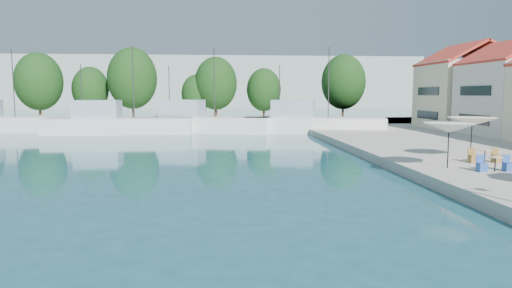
{
  "coord_description": "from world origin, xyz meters",
  "views": [
    {
      "loc": [
        -4.11,
        0.75,
        4.55
      ],
      "look_at": [
        -2.02,
        26.0,
        1.73
      ],
      "focal_mm": 32.0,
      "sensor_mm": 36.0,
      "label": 1
    }
  ],
  "objects": [
    {
      "name": "trawler_04",
      "position": [
        6.49,
        52.68,
        1.07
      ],
      "size": [
        16.62,
        8.4,
        10.2
      ],
      "rotation": [
        0.0,
        0.0,
        -0.28
      ],
      "color": "silver",
      "rests_on": "ground"
    },
    {
      "name": "hill_east",
      "position": [
        40.0,
        180.0,
        6.0
      ],
      "size": [
        140.0,
        40.0,
        12.0
      ],
      "primitive_type": "cube",
      "color": "#94A196",
      "rests_on": "ground"
    },
    {
      "name": "cafe_table_02",
      "position": [
        9.87,
        22.52,
        0.89
      ],
      "size": [
        1.82,
        0.7,
        0.76
      ],
      "color": "black",
      "rests_on": "quay_right"
    },
    {
      "name": "tree_02",
      "position": [
        -29.52,
        68.39,
        6.23
      ],
      "size": [
        6.59,
        6.59,
        9.75
      ],
      "color": "#3F2B19",
      "rests_on": "quay_far"
    },
    {
      "name": "umbrella_white",
      "position": [
        7.98,
        23.72,
        2.75
      ],
      "size": [
        2.71,
        2.71,
        2.4
      ],
      "color": "black",
      "rests_on": "quay_right"
    },
    {
      "name": "cafe_table_03",
      "position": [
        11.09,
        25.43,
        0.89
      ],
      "size": [
        1.82,
        0.7,
        0.76
      ],
      "color": "black",
      "rests_on": "quay_right"
    },
    {
      "name": "tree_04",
      "position": [
        -16.67,
        69.67,
        6.76
      ],
      "size": [
        7.21,
        7.21,
        10.67
      ],
      "color": "#3F2B19",
      "rests_on": "quay_far"
    },
    {
      "name": "tree_06",
      "position": [
        -4.45,
        70.09,
        6.05
      ],
      "size": [
        6.37,
        6.37,
        9.44
      ],
      "color": "#3F2B19",
      "rests_on": "quay_far"
    },
    {
      "name": "trawler_02",
      "position": [
        -15.64,
        53.25,
        1.07
      ],
      "size": [
        16.25,
        4.24,
        10.2
      ],
      "rotation": [
        0.0,
        0.0,
        0.0
      ],
      "color": "silver",
      "rests_on": "ground"
    },
    {
      "name": "tree_07",
      "position": [
        2.89,
        70.76,
        5.1
      ],
      "size": [
        5.27,
        5.27,
        7.81
      ],
      "color": "#3F2B19",
      "rests_on": "quay_far"
    },
    {
      "name": "umbrella_cream",
      "position": [
        11.27,
        27.23,
        2.85
      ],
      "size": [
        3.0,
        3.0,
        2.5
      ],
      "color": "black",
      "rests_on": "quay_right"
    },
    {
      "name": "quay_far",
      "position": [
        -8.0,
        67.0,
        0.3
      ],
      "size": [
        90.0,
        16.0,
        0.6
      ],
      "primitive_type": "cube",
      "color": "#A9A298",
      "rests_on": "ground"
    },
    {
      "name": "building_06",
      "position": [
        24.0,
        51.0,
        5.5
      ],
      "size": [
        9.0,
        8.8,
        10.2
      ],
      "color": "beige",
      "rests_on": "quay_right"
    },
    {
      "name": "tree_05",
      "position": [
        -7.35,
        70.7,
        4.53
      ],
      "size": [
        4.61,
        4.61,
        6.82
      ],
      "color": "#3F2B19",
      "rests_on": "quay_far"
    },
    {
      "name": "hill_west",
      "position": [
        -30.0,
        160.0,
        8.0
      ],
      "size": [
        180.0,
        40.0,
        16.0
      ],
      "primitive_type": "cube",
      "color": "#94A196",
      "rests_on": "ground"
    },
    {
      "name": "tree_08",
      "position": [
        14.88,
        69.16,
        6.29
      ],
      "size": [
        6.65,
        6.65,
        9.85
      ],
      "color": "#3F2B19",
      "rests_on": "quay_far"
    },
    {
      "name": "tree_03",
      "position": [
        -23.34,
        71.89,
        5.2
      ],
      "size": [
        5.39,
        5.39,
        7.97
      ],
      "color": "#3F2B19",
      "rests_on": "quay_far"
    },
    {
      "name": "trawler_03",
      "position": [
        -6.47,
        54.9,
        1.07
      ],
      "size": [
        16.48,
        8.45,
        10.2
      ],
      "rotation": [
        0.0,
        0.0,
        -0.28
      ],
      "color": "silver",
      "rests_on": "ground"
    }
  ]
}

